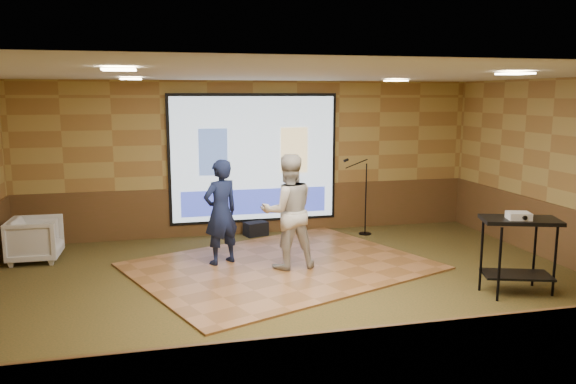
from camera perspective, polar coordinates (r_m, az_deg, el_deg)
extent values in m
plane|color=#2F3518|center=(8.04, 1.01, -9.98)|extent=(9.00, 9.00, 0.00)
cube|color=#A38843|center=(11.06, -3.52, 3.45)|extent=(9.00, 0.04, 3.00)
cube|color=#A38843|center=(4.44, 12.50, -6.43)|extent=(9.00, 0.04, 3.00)
cube|color=beige|center=(7.57, 1.08, 11.90)|extent=(9.00, 7.00, 0.04)
cube|color=#533D1B|center=(11.20, -3.45, -1.78)|extent=(9.00, 0.04, 0.95)
cube|color=#533D1B|center=(4.84, 11.92, -18.09)|extent=(9.00, 0.04, 0.95)
cube|color=#533D1B|center=(9.97, 26.88, -4.30)|extent=(0.04, 7.00, 0.95)
cube|color=black|center=(11.01, -3.47, 3.42)|extent=(3.32, 0.03, 2.52)
cube|color=silver|center=(10.98, -3.45, 3.40)|extent=(3.20, 0.02, 2.40)
cube|color=#435C95|center=(10.84, -7.62, 4.05)|extent=(0.55, 0.01, 0.90)
cube|color=#DEC280|center=(11.12, 0.63, 4.27)|extent=(0.55, 0.01, 0.90)
cube|color=#3241BC|center=(11.09, -3.39, -0.98)|extent=(2.88, 0.01, 0.50)
cube|color=#FFE8BF|center=(9.13, -15.66, 11.00)|extent=(0.32, 0.32, 0.02)
cube|color=#FFE8BF|center=(10.01, 10.91, 11.05)|extent=(0.32, 0.32, 0.02)
cube|color=#FFE8BF|center=(5.84, -16.79, 11.82)|extent=(0.32, 0.32, 0.02)
cube|color=#FFE8BF|center=(7.13, 22.07, 11.09)|extent=(0.32, 0.32, 0.02)
cube|color=#956036|center=(9.08, -0.68, -7.54)|extent=(5.33, 4.74, 0.03)
imported|color=#131C3E|center=(9.04, -6.84, -2.03)|extent=(0.73, 0.64, 1.69)
imported|color=beige|center=(8.75, 0.01, -1.98)|extent=(0.91, 0.73, 1.81)
cylinder|color=black|center=(8.01, 20.69, -6.91)|extent=(0.04, 0.04, 1.01)
cylinder|color=black|center=(8.51, 25.50, -6.27)|extent=(0.04, 0.04, 1.01)
cylinder|color=black|center=(8.35, 19.05, -6.14)|extent=(0.04, 0.04, 1.01)
cylinder|color=black|center=(8.83, 23.76, -5.58)|extent=(0.04, 0.04, 1.01)
cube|color=black|center=(8.29, 22.54, -2.66)|extent=(1.01, 0.53, 0.05)
cube|color=black|center=(8.48, 22.20, -7.78)|extent=(0.91, 0.48, 0.03)
cube|color=silver|center=(8.20, 22.39, -2.24)|extent=(0.35, 0.32, 0.10)
cylinder|color=black|center=(11.28, 7.82, -4.21)|extent=(0.24, 0.24, 0.02)
cylinder|color=black|center=(11.13, 7.91, -0.72)|extent=(0.02, 0.02, 1.41)
cylinder|color=black|center=(10.95, 6.98, 2.87)|extent=(0.45, 0.02, 0.18)
cylinder|color=black|center=(10.87, 5.92, 3.23)|extent=(0.11, 0.05, 0.08)
imported|color=gray|center=(10.22, -24.29, -4.41)|extent=(0.83, 0.80, 0.73)
cube|color=black|center=(11.05, -3.29, -3.75)|extent=(0.50, 0.41, 0.27)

